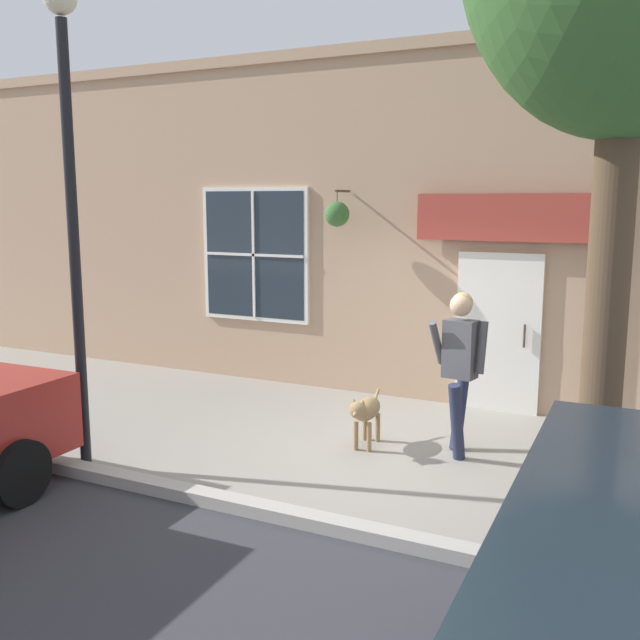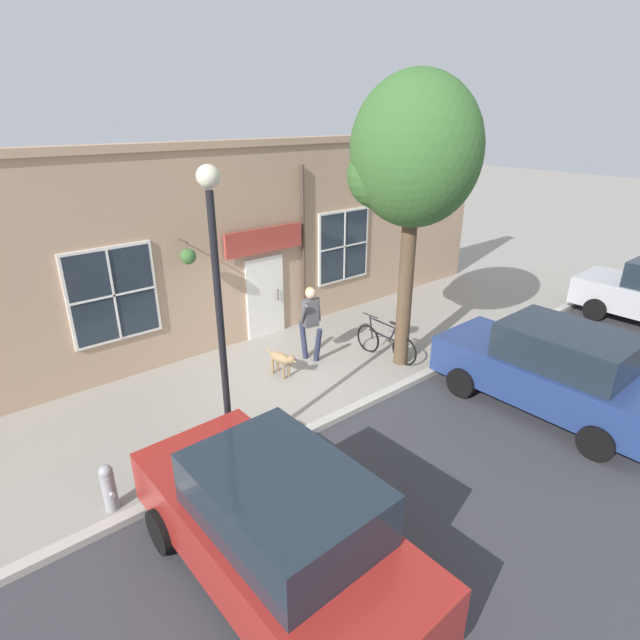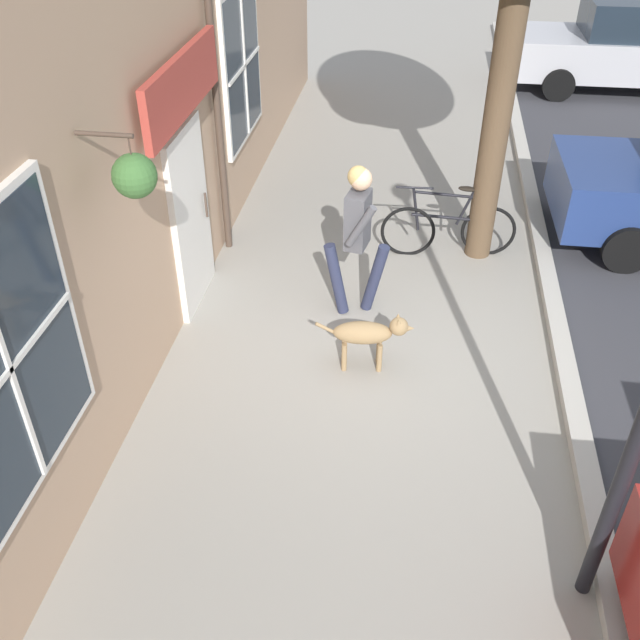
% 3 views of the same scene
% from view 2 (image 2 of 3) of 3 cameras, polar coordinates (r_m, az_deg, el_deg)
% --- Properties ---
extents(ground_plane, '(90.00, 90.00, 0.00)m').
position_cam_2_polar(ground_plane, '(11.33, -2.84, -6.02)').
color(ground_plane, gray).
extents(curb_and_road, '(10.10, 28.00, 0.12)m').
position_cam_2_polar(curb_and_road, '(8.29, 24.05, -20.54)').
color(curb_and_road, '#B2ADA3').
rests_on(curb_and_road, ground_plane).
extents(storefront_facade, '(0.95, 18.00, 4.87)m').
position_cam_2_polar(storefront_facade, '(12.29, -9.65, 8.23)').
color(storefront_facade, tan).
rests_on(storefront_facade, ground_plane).
extents(pedestrian_walking, '(0.76, 0.60, 1.81)m').
position_cam_2_polar(pedestrian_walking, '(11.44, -1.09, 0.41)').
color(pedestrian_walking, '#282D47').
rests_on(pedestrian_walking, ground_plane).
extents(dog_on_leash, '(1.01, 0.32, 0.65)m').
position_cam_2_polar(dog_on_leash, '(11.01, -4.35, -4.45)').
color(dog_on_leash, '#997A51').
rests_on(dog_on_leash, ground_plane).
extents(street_tree_by_curb, '(2.75, 2.48, 6.23)m').
position_cam_2_polar(street_tree_by_curb, '(10.64, 10.34, 17.93)').
color(street_tree_by_curb, brown).
rests_on(street_tree_by_curb, ground_plane).
extents(leaning_bicycle, '(1.73, 0.24, 0.99)m').
position_cam_2_polar(leaning_bicycle, '(11.94, 7.51, -2.59)').
color(leaning_bicycle, black).
rests_on(leaning_bicycle, ground_plane).
extents(parked_car_nearest_curb, '(4.33, 2.00, 1.75)m').
position_cam_2_polar(parked_car_nearest_curb, '(6.45, -5.08, -22.38)').
color(parked_car_nearest_curb, maroon).
rests_on(parked_car_nearest_curb, ground_plane).
extents(parked_car_mid_block, '(4.33, 2.00, 1.75)m').
position_cam_2_polar(parked_car_mid_block, '(10.59, 25.10, -5.12)').
color(parked_car_mid_block, navy).
rests_on(parked_car_mid_block, ground_plane).
extents(street_lamp, '(0.32, 0.32, 4.81)m').
position_cam_2_polar(street_lamp, '(7.34, -11.68, 4.03)').
color(street_lamp, black).
rests_on(street_lamp, ground_plane).
extents(fire_hydrant, '(0.34, 0.20, 0.77)m').
position_cam_2_polar(fire_hydrant, '(8.24, -23.01, -17.14)').
color(fire_hydrant, '#99999E').
rests_on(fire_hydrant, ground_plane).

